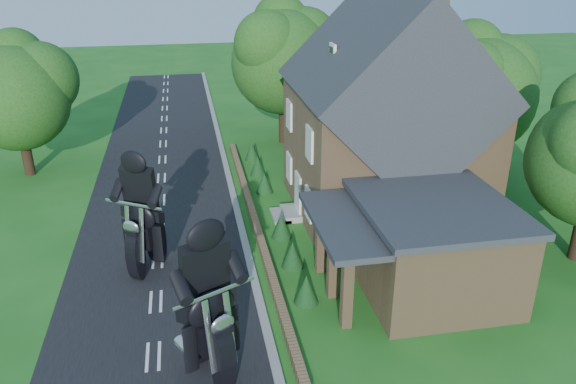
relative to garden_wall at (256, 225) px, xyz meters
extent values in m
plane|color=#1C5B19|center=(-4.30, -5.00, -0.20)|extent=(120.00, 120.00, 0.00)
cube|color=black|center=(-4.30, -5.00, -0.19)|extent=(7.00, 80.00, 0.02)
cube|color=gray|center=(-0.65, -5.00, -0.14)|extent=(0.30, 80.00, 0.12)
cube|color=olive|center=(0.00, 0.00, 0.00)|extent=(0.30, 22.00, 0.40)
cube|color=olive|center=(6.20, 1.00, 2.80)|extent=(8.00, 8.00, 6.00)
cube|color=#272A2F|center=(6.20, 1.00, 5.80)|extent=(8.48, 8.64, 8.48)
cube|color=olive|center=(8.20, 1.00, 9.00)|extent=(0.60, 0.90, 1.60)
cube|color=white|center=(3.60, 1.00, 7.30)|extent=(0.12, 0.80, 0.90)
cube|color=black|center=(3.54, 1.00, 7.30)|extent=(0.04, 0.55, 0.65)
cube|color=white|center=(2.14, 1.00, 0.85)|extent=(0.10, 1.10, 2.10)
cube|color=gray|center=(1.80, 1.00, -0.05)|extent=(0.80, 1.60, 0.30)
cube|color=gray|center=(1.30, 1.00, -0.12)|extent=(0.80, 1.60, 0.15)
cube|color=white|center=(2.14, -1.20, 1.40)|extent=(0.10, 1.10, 1.40)
cube|color=black|center=(2.12, -1.20, 1.40)|extent=(0.04, 0.92, 1.22)
cube|color=white|center=(2.14, 3.20, 1.40)|extent=(0.10, 1.10, 1.40)
cube|color=black|center=(2.12, 3.20, 1.40)|extent=(0.04, 0.92, 1.22)
cube|color=white|center=(2.14, -1.20, 4.10)|extent=(0.10, 1.10, 1.40)
cube|color=black|center=(2.12, -1.20, 4.10)|extent=(0.04, 0.92, 1.22)
cube|color=white|center=(2.14, 3.20, 4.10)|extent=(0.10, 1.10, 1.40)
cube|color=black|center=(2.12, 3.20, 4.10)|extent=(0.04, 0.92, 1.22)
cube|color=olive|center=(5.70, -5.80, 1.40)|extent=(5.00, 5.60, 3.20)
cube|color=#272A2F|center=(5.70, -5.80, 3.12)|extent=(5.30, 5.94, 0.24)
cube|color=#272A2F|center=(2.60, -5.80, 2.75)|extent=(2.60, 5.32, 0.22)
cube|color=olive|center=(2.00, -7.60, 1.20)|extent=(0.35, 0.35, 2.80)
cube|color=olive|center=(2.00, -5.80, 1.20)|extent=(0.35, 0.35, 2.80)
cube|color=olive|center=(2.00, -4.00, 1.20)|extent=(0.35, 0.35, 2.80)
cylinder|color=black|center=(12.20, 3.50, 1.30)|extent=(0.56, 0.56, 3.00)
sphere|color=#1C4614|center=(12.20, 3.50, 4.45)|extent=(6.00, 6.00, 6.00)
sphere|color=#1C4614|center=(13.55, 4.10, 5.35)|extent=(4.32, 4.32, 4.32)
sphere|color=#1C4614|center=(11.15, 2.60, 5.65)|extent=(3.72, 3.72, 3.72)
sphere|color=#1C4614|center=(12.30, 4.70, 6.55)|extent=(3.30, 3.30, 3.30)
cylinder|color=black|center=(9.70, 11.00, 1.60)|extent=(0.56, 0.56, 3.60)
sphere|color=#1C4614|center=(9.70, 11.00, 5.38)|extent=(7.20, 7.20, 7.20)
sphere|color=#1C4614|center=(11.32, 11.72, 6.46)|extent=(5.18, 5.18, 5.18)
sphere|color=#1C4614|center=(8.44, 9.92, 6.82)|extent=(4.46, 4.46, 4.46)
sphere|color=#1C4614|center=(9.80, 12.44, 7.90)|extent=(3.96, 3.96, 3.96)
cylinder|color=black|center=(3.70, 12.00, 1.50)|extent=(0.56, 0.56, 3.40)
sphere|color=#1C4614|center=(3.70, 12.00, 4.96)|extent=(6.40, 6.40, 6.40)
sphere|color=#1C4614|center=(5.14, 12.64, 5.92)|extent=(4.61, 4.61, 4.61)
sphere|color=#1C4614|center=(2.58, 11.04, 6.24)|extent=(3.97, 3.97, 3.97)
sphere|color=#1C4614|center=(3.80, 13.28, 7.20)|extent=(3.52, 3.52, 3.52)
cylinder|color=black|center=(-11.30, 9.00, 1.20)|extent=(0.56, 0.56, 2.80)
sphere|color=#1C4614|center=(-11.30, 9.00, 4.14)|extent=(5.60, 5.60, 5.60)
sphere|color=#1C4614|center=(-10.04, 9.56, 4.98)|extent=(4.03, 4.03, 4.03)
sphere|color=#1C4614|center=(-11.20, 10.12, 6.10)|extent=(3.08, 3.08, 3.08)
cone|color=#103314|center=(1.00, -6.00, 0.35)|extent=(0.90, 0.90, 1.10)
cone|color=#103314|center=(1.00, -3.50, 0.35)|extent=(0.90, 0.90, 1.10)
cone|color=#103314|center=(1.00, -1.00, 0.35)|extent=(0.90, 0.90, 1.10)
cone|color=#103314|center=(1.00, 4.00, 0.35)|extent=(0.90, 0.90, 1.10)
cone|color=#103314|center=(1.00, 6.50, 0.35)|extent=(0.90, 0.90, 1.10)
cone|color=#103314|center=(1.00, 9.00, 0.35)|extent=(0.90, 0.90, 1.10)
camera|label=1|loc=(-2.78, -22.45, 11.45)|focal=35.00mm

